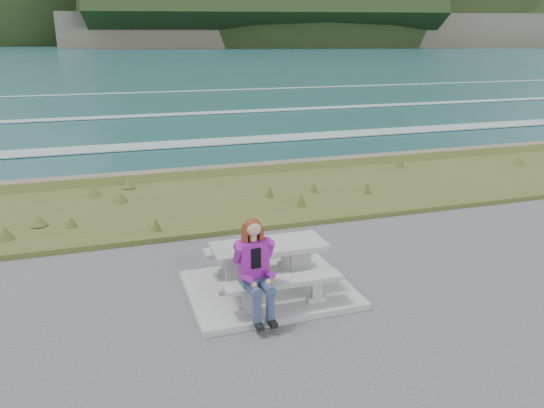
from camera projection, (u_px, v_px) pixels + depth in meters
The scene contains 9 objects.
concrete_slab at pixel (269, 289), 8.63m from camera, with size 2.60×2.10×0.10m, color #A2A29D.
picnic_table at pixel (269, 254), 8.44m from camera, with size 1.80×0.75×0.75m.
bench_landward at pixel (283, 285), 7.88m from camera, with size 1.80×0.35×0.45m.
bench_seaward at pixel (257, 251), 9.14m from camera, with size 1.80×0.35×0.45m.
grass_verge at pixel (207, 204), 13.17m from camera, with size 160.00×4.50×0.22m, color #40531F.
shore_drop at pixel (188, 177), 15.80m from camera, with size 160.00×0.80×2.20m, color #615848.
ocean at pixel (141, 136), 31.89m from camera, with size 1600.00×1600.00×0.09m.
headland_range at pixel (342, 29), 423.25m from camera, with size 729.83×363.95×194.50m.
seated_woman at pixel (257, 282), 7.56m from camera, with size 0.45×0.75×1.45m.
Camera 1 is at (-2.40, -7.43, 3.98)m, focal length 35.00 mm.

